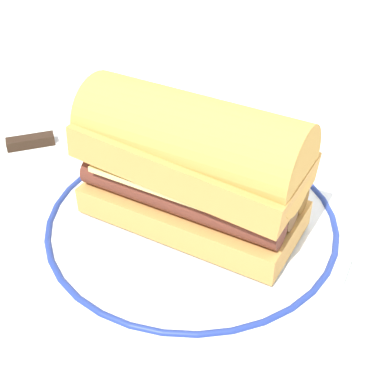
{
  "coord_description": "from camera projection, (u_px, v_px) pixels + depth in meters",
  "views": [
    {
      "loc": [
        0.29,
        -0.3,
        0.34
      ],
      "look_at": [
        0.02,
        -0.02,
        0.04
      ],
      "focal_mm": 50.35,
      "sensor_mm": 36.0,
      "label": 1
    }
  ],
  "objects": [
    {
      "name": "ground_plane",
      "position": [
        190.0,
        213.0,
        0.54
      ],
      "size": [
        1.5,
        1.5,
        0.0
      ],
      "primitive_type": "plane",
      "color": "white"
    },
    {
      "name": "plate",
      "position": [
        192.0,
        223.0,
        0.51
      ],
      "size": [
        0.3,
        0.3,
        0.01
      ],
      "color": "white",
      "rests_on": "ground_plane"
    },
    {
      "name": "sausage_sandwich",
      "position": [
        192.0,
        162.0,
        0.47
      ],
      "size": [
        0.22,
        0.14,
        0.12
      ],
      "rotation": [
        0.0,
        0.0,
        0.24
      ],
      "color": "#D09448",
      "rests_on": "plate"
    },
    {
      "name": "butter_knife",
      "position": [
        56.0,
        139.0,
        0.64
      ],
      "size": [
        0.08,
        0.13,
        0.01
      ],
      "color": "silver",
      "rests_on": "ground_plane"
    }
  ]
}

